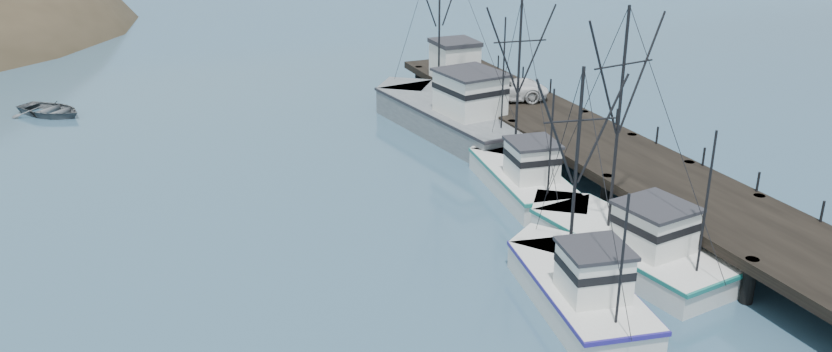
{
  "coord_description": "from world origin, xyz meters",
  "views": [
    {
      "loc": [
        -12.32,
        -20.76,
        17.07
      ],
      "look_at": [
        1.86,
        13.49,
        2.5
      ],
      "focal_mm": 35.0,
      "sensor_mm": 36.0,
      "label": 1
    }
  ],
  "objects": [
    {
      "name": "trawler_mid",
      "position": [
        4.82,
        3.55,
        0.82
      ],
      "size": [
        4.74,
        10.09,
        10.1
      ],
      "color": "silver",
      "rests_on": "ground"
    },
    {
      "name": "work_vessel",
      "position": [
        9.56,
        26.03,
        1.23
      ],
      "size": [
        6.55,
        16.17,
        13.38
      ],
      "color": "slate",
      "rests_on": "ground"
    },
    {
      "name": "pier",
      "position": [
        14.0,
        16.0,
        1.69
      ],
      "size": [
        6.0,
        44.0,
        2.0
      ],
      "color": "black",
      "rests_on": "ground"
    },
    {
      "name": "trawler_near",
      "position": [
        9.07,
        6.17,
        0.82
      ],
      "size": [
        5.23,
        11.71,
        11.73
      ],
      "color": "silver",
      "rests_on": "ground"
    },
    {
      "name": "pickup_truck",
      "position": [
        13.09,
        25.43,
        2.84
      ],
      "size": [
        6.61,
        4.57,
        1.68
      ],
      "primitive_type": "imported",
      "rotation": [
        0.0,
        0.0,
        1.25
      ],
      "color": "silver",
      "rests_on": "pier"
    },
    {
      "name": "motorboat",
      "position": [
        -15.23,
        40.33,
        0.0
      ],
      "size": [
        6.29,
        6.4,
        1.08
      ],
      "primitive_type": "imported",
      "rotation": [
        0.0,
        0.0,
        0.73
      ],
      "color": "#4F5357",
      "rests_on": "ground"
    },
    {
      "name": "pier_shed",
      "position": [
        12.5,
        31.81,
        3.42
      ],
      "size": [
        3.0,
        3.2,
        2.8
      ],
      "color": "silver",
      "rests_on": "pier"
    },
    {
      "name": "trawler_far",
      "position": [
        8.81,
        15.27,
        0.82
      ],
      "size": [
        4.46,
        10.4,
        10.7
      ],
      "color": "silver",
      "rests_on": "ground"
    }
  ]
}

